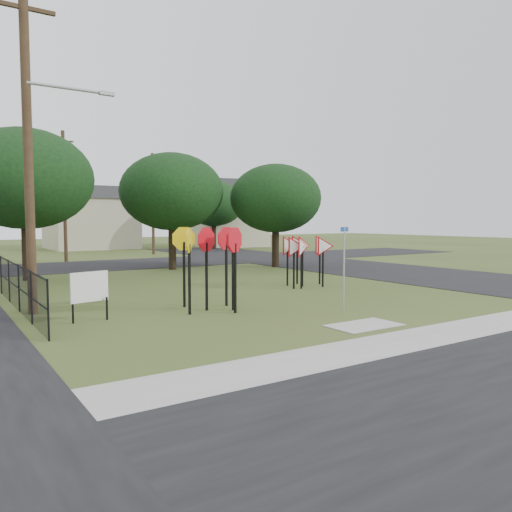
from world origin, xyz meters
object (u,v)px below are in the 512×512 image
Objects in this scene: stop_sign_cluster at (212,249)px; yield_sign_cluster at (304,248)px; street_name_sign at (344,263)px; info_board at (90,288)px.

yield_sign_cluster is at bearing 25.53° from stop_sign_cluster.
street_name_sign is 0.93× the size of yield_sign_cluster.
stop_sign_cluster reaches higher than info_board.
yield_sign_cluster is (2.80, 5.49, 0.12)m from street_name_sign.
street_name_sign is 6.16m from yield_sign_cluster.
info_board is (-3.80, 0.30, -1.03)m from stop_sign_cluster.
stop_sign_cluster reaches higher than street_name_sign.
stop_sign_cluster is (-3.29, 2.58, 0.42)m from street_name_sign.
street_name_sign is at bearing -116.99° from yield_sign_cluster.
stop_sign_cluster is 3.95m from info_board.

